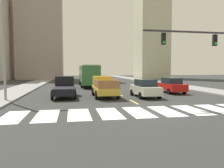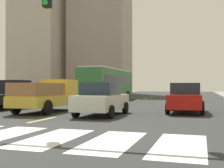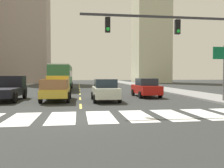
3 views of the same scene
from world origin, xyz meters
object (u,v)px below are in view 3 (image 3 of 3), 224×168
(sedan_near_left, at_px, (105,90))
(direction_sign_green, at_px, (224,61))
(traffic_signal_gantry, at_px, (197,38))
(city_bus, at_px, (62,76))
(pickup_stakebed, at_px, (57,89))
(pickup_dark, at_px, (9,89))
(sedan_far, at_px, (146,88))

(sedan_near_left, height_order, direction_sign_green, direction_sign_green)
(traffic_signal_gantry, relative_size, direction_sign_green, 2.48)
(sedan_near_left, bearing_deg, traffic_signal_gantry, -44.48)
(city_bus, distance_m, direction_sign_green, 20.77)
(direction_sign_green, bearing_deg, pickup_stakebed, 164.80)
(traffic_signal_gantry, distance_m, direction_sign_green, 4.77)
(pickup_dark, relative_size, direction_sign_green, 1.24)
(direction_sign_green, bearing_deg, sedan_near_left, 166.23)
(pickup_stakebed, distance_m, sedan_far, 8.10)
(city_bus, height_order, sedan_far, city_bus)
(city_bus, xyz_separation_m, direction_sign_green, (12.88, -16.26, 1.08))
(sedan_far, height_order, direction_sign_green, direction_sign_green)
(pickup_stakebed, bearing_deg, sedan_far, 9.53)
(city_bus, xyz_separation_m, traffic_signal_gantry, (9.24, -19.09, 2.30))
(city_bus, bearing_deg, pickup_stakebed, -88.99)
(sedan_far, bearing_deg, city_bus, 126.50)
(traffic_signal_gantry, bearing_deg, pickup_dark, 152.00)
(sedan_far, xyz_separation_m, direction_sign_green, (4.44, -5.01, 2.17))
(traffic_signal_gantry, bearing_deg, direction_sign_green, 37.88)
(sedan_far, relative_size, sedan_near_left, 1.00)
(pickup_dark, bearing_deg, direction_sign_green, -12.77)
(city_bus, relative_size, sedan_far, 2.45)
(pickup_stakebed, xyz_separation_m, pickup_dark, (-3.82, 0.48, -0.02))
(traffic_signal_gantry, bearing_deg, sedan_far, 95.83)
(sedan_far, xyz_separation_m, sedan_near_left, (-4.14, -2.91, 0.00))
(pickup_stakebed, xyz_separation_m, direction_sign_green, (12.37, -3.36, 2.10))
(pickup_stakebed, distance_m, pickup_dark, 3.85)
(pickup_stakebed, distance_m, city_bus, 12.95)
(pickup_dark, height_order, city_bus, city_bus)
(sedan_far, relative_size, direction_sign_green, 1.05)
(city_bus, distance_m, traffic_signal_gantry, 21.34)
(direction_sign_green, bearing_deg, pickup_dark, 166.64)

